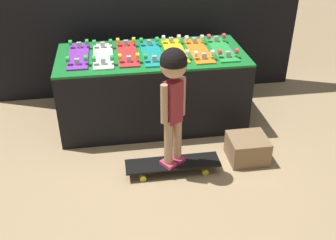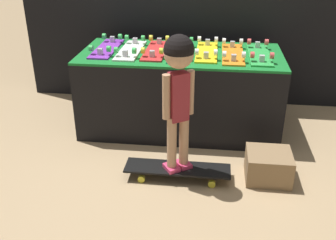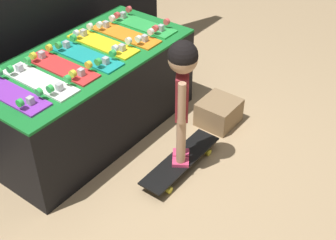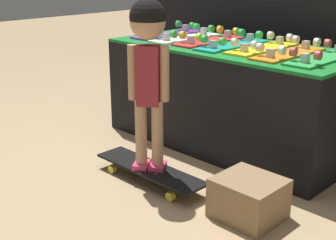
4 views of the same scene
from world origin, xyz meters
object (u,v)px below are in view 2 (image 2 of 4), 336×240
Objects in this scene: skateboard_red_on_rack at (156,49)px; storage_box at (268,166)px; skateboard_green_on_rack at (259,54)px; skateboard_on_floor at (177,169)px; skateboard_purple_on_rack at (107,47)px; skateboard_yellow_on_rack at (207,51)px; skateboard_orange_on_rack at (233,53)px; child at (179,79)px; skateboard_teal_on_rack at (181,51)px; skateboard_white_on_rack at (131,49)px.

storage_box is at bearing -39.98° from skateboard_red_on_rack.
skateboard_green_on_rack is 1.22m from skateboard_on_floor.
skateboard_yellow_on_rack is at bearing 0.04° from skateboard_purple_on_rack.
skateboard_orange_on_rack is 1.02m from storage_box.
skateboard_red_on_rack is 0.92m from child.
skateboard_red_on_rack is 1.00× the size of skateboard_green_on_rack.
skateboard_red_on_rack is 0.63× the size of child.
skateboard_on_floor is 0.67m from storage_box.
skateboard_purple_on_rack is at bearing 176.82° from skateboard_teal_on_rack.
skateboard_purple_on_rack is 1.00× the size of skateboard_white_on_rack.
skateboard_on_floor is at bearing -85.81° from skateboard_teal_on_rack.
skateboard_orange_on_rack is 1.93× the size of storage_box.
skateboard_on_floor is at bearing -72.01° from skateboard_red_on_rack.
skateboard_purple_on_rack is 1.31m from skateboard_on_floor.
skateboard_teal_on_rack is 0.66m from skateboard_green_on_rack.
skateboard_orange_on_rack is at bearing 65.66° from skateboard_on_floor.
child reaches higher than skateboard_purple_on_rack.
skateboard_red_on_rack is at bearing -1.26° from skateboard_purple_on_rack.
skateboard_red_on_rack is 1.00× the size of skateboard_teal_on_rack.
skateboard_yellow_on_rack is at bearing 169.47° from skateboard_orange_on_rack.
skateboard_orange_on_rack is at bearing -178.00° from skateboard_green_on_rack.
skateboard_red_on_rack and skateboard_teal_on_rack have the same top height.
skateboard_green_on_rack is at bearing -0.18° from skateboard_white_on_rack.
skateboard_green_on_rack is 0.80× the size of skateboard_on_floor.
skateboard_on_floor is (-0.16, -0.88, -0.65)m from skateboard_yellow_on_rack.
skateboard_white_on_rack is 0.22m from skateboard_red_on_rack.
skateboard_yellow_on_rack is 0.90m from child.
storage_box is (0.66, 0.08, -0.67)m from child.
skateboard_red_on_rack is 0.80× the size of skateboard_on_floor.
skateboard_teal_on_rack is at bearing -3.18° from skateboard_purple_on_rack.
skateboard_red_on_rack reaches higher than storage_box.
skateboard_teal_on_rack is 0.44m from skateboard_orange_on_rack.
skateboard_yellow_on_rack reaches higher than storage_box.
skateboard_red_on_rack is 0.66m from skateboard_orange_on_rack.
storage_box is (0.50, -0.80, -0.62)m from skateboard_yellow_on_rack.
skateboard_yellow_on_rack is 0.22m from skateboard_orange_on_rack.
skateboard_teal_on_rack is 0.63× the size of child.
skateboard_purple_on_rack is 1.00× the size of skateboard_red_on_rack.
skateboard_on_floor is at bearing -59.39° from skateboard_white_on_rack.
skateboard_purple_on_rack is 0.66m from skateboard_teal_on_rack.
skateboard_on_floor is 0.71m from child.
skateboard_purple_on_rack reaches higher than storage_box.
skateboard_orange_on_rack is at bearing -2.65° from skateboard_red_on_rack.
skateboard_yellow_on_rack is at bearing 1.34° from skateboard_red_on_rack.
skateboard_purple_on_rack is at bearing 178.74° from skateboard_red_on_rack.
skateboard_yellow_on_rack is 0.63× the size of child.
skateboard_teal_on_rack is (0.44, -0.01, 0.00)m from skateboard_white_on_rack.
storage_box is (0.66, 0.08, 0.03)m from skateboard_on_floor.
skateboard_orange_on_rack and skateboard_green_on_rack have the same top height.
skateboard_teal_on_rack reaches higher than storage_box.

